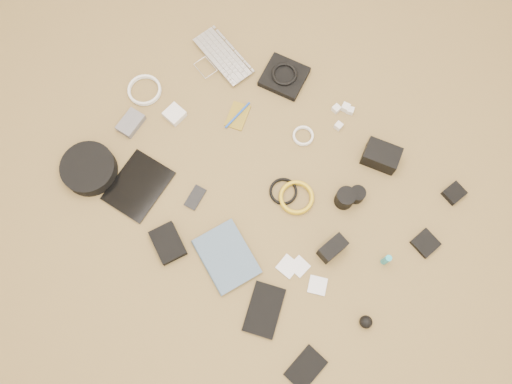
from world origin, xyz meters
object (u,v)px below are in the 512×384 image
Objects in this scene: laptop at (215,62)px; tablet at (138,186)px; phone at (195,198)px; dslr_camera at (381,156)px; paperback at (206,269)px; headphone_case at (89,169)px.

tablet is (0.11, -0.63, -0.01)m from laptop.
tablet is 0.24m from phone.
paperback is at bearing -124.27° from dslr_camera.
laptop is 3.03× the size of phone.
headphone_case is at bearing -166.08° from tablet.
paperback reaches higher than phone.
laptop is 2.12× the size of dslr_camera.
dslr_camera is at bearing 40.21° from headphone_case.
dslr_camera is 1.43× the size of phone.
laptop is at bearing 94.19° from tablet.
phone is at bearing -44.49° from laptop.
phone is at bearing 20.04° from tablet.
dslr_camera is (0.82, 0.06, 0.03)m from laptop.
headphone_case is at bearing 110.25° from paperback.
laptop is at bearing 58.98° from paperback.
laptop is 1.35× the size of headphone_case.
dslr_camera reaches higher than headphone_case.
dslr_camera is 0.58× the size of paperback.
paperback is (-0.28, -0.78, -0.03)m from dslr_camera.
dslr_camera is 0.64× the size of headphone_case.
dslr_camera reaches higher than paperback.
paperback reaches higher than tablet.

